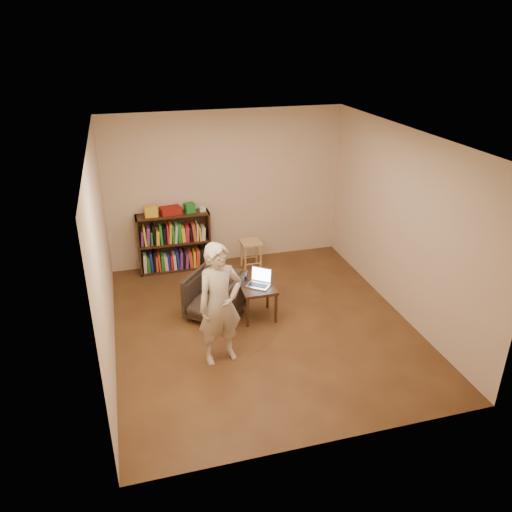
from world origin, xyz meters
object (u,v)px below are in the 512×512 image
object	(u,v)px
stool	(251,247)
armchair	(215,296)
side_table	(258,292)
bookshelf	(174,245)
laptop	(260,281)
person	(220,304)

from	to	relation	value
stool	armchair	xyz separation A→B (m)	(-0.89, -1.38, -0.07)
stool	side_table	size ratio (longest dim) A/B	1.02
bookshelf	side_table	distance (m)	2.10
stool	armchair	size ratio (longest dim) A/B	0.68
laptop	person	world-z (taller)	person
side_table	person	xyz separation A→B (m)	(-0.70, -0.82, 0.38)
armchair	person	xyz separation A→B (m)	(-0.12, -1.01, 0.45)
side_table	person	distance (m)	1.15
side_table	laptop	xyz separation A→B (m)	(0.04, 0.07, 0.14)
stool	side_table	bearing A→B (deg)	-101.35
side_table	laptop	distance (m)	0.16
bookshelf	armchair	bearing A→B (deg)	-78.03
bookshelf	side_table	bearing A→B (deg)	-63.48
bookshelf	person	xyz separation A→B (m)	(0.23, -2.70, 0.34)
bookshelf	stool	bearing A→B (deg)	-14.06
laptop	side_table	bearing A→B (deg)	-83.55
bookshelf	armchair	size ratio (longest dim) A/B	1.66
bookshelf	stool	xyz separation A→B (m)	(1.25, -0.31, -0.04)
armchair	person	world-z (taller)	person
stool	bookshelf	bearing A→B (deg)	165.94
stool	side_table	world-z (taller)	stool
armchair	person	bearing A→B (deg)	-58.88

